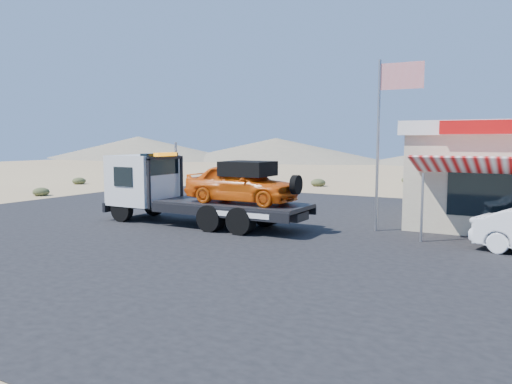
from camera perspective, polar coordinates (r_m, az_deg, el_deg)
ground at (r=16.42m, az=-7.08°, el=-5.51°), size 120.00×120.00×0.00m
asphalt_lot at (r=17.94m, az=3.84°, el=-4.46°), size 32.00×24.00×0.02m
tow_truck at (r=19.14m, az=-6.60°, el=0.60°), size 8.19×2.43×2.74m
flagpole at (r=18.05m, az=14.53°, el=7.41°), size 1.55×0.10×6.00m
desert_scrub at (r=32.79m, az=-16.98°, el=0.57°), size 22.49×33.89×0.74m
distant_hills at (r=70.78m, az=13.47°, el=4.73°), size 126.00×48.00×4.20m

